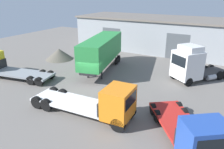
{
  "coord_description": "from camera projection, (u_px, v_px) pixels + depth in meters",
  "views": [
    {
      "loc": [
        11.9,
        -16.41,
        8.98
      ],
      "look_at": [
        2.4,
        0.55,
        1.6
      ],
      "focal_mm": 35.0,
      "sensor_mm": 36.0,
      "label": 1
    }
  ],
  "objects": [
    {
      "name": "gravel_pile",
      "position": [
        59.0,
        54.0,
        30.82
      ],
      "size": [
        3.89,
        3.89,
        1.51
      ],
      "color": "#565147",
      "rests_on": "ground_plane"
    },
    {
      "name": "flatbed_truck_blue",
      "position": [
        195.0,
        135.0,
        12.56
      ],
      "size": [
        6.12,
        7.08,
        2.65
      ],
      "rotation": [
        0.0,
        0.0,
        -0.93
      ],
      "color": "#2347A3",
      "rests_on": "ground_plane"
    },
    {
      "name": "container_trailer_green",
      "position": [
        102.0,
        50.0,
        25.6
      ],
      "size": [
        4.71,
        9.83,
        4.03
      ],
      "rotation": [
        0.0,
        0.0,
        -1.33
      ],
      "color": "#28843D",
      "rests_on": "ground_plane"
    },
    {
      "name": "ground_plane",
      "position": [
        89.0,
        87.0,
        22.01
      ],
      "size": [
        60.0,
        60.0,
        0.0
      ],
      "primitive_type": "plane",
      "color": "slate"
    },
    {
      "name": "flatbed_truck_yellow",
      "position": [
        1.0,
        65.0,
        24.42
      ],
      "size": [
        8.93,
        3.95,
        2.67
      ],
      "rotation": [
        0.0,
        0.0,
        -2.96
      ],
      "color": "yellow",
      "rests_on": "ground_plane"
    },
    {
      "name": "flatbed_truck_orange",
      "position": [
        102.0,
        103.0,
        16.18
      ],
      "size": [
        8.53,
        2.84,
        2.72
      ],
      "rotation": [
        0.0,
        0.0,
        0.05
      ],
      "color": "orange",
      "rests_on": "ground_plane"
    },
    {
      "name": "tractor_unit_white",
      "position": [
        191.0,
        65.0,
        22.88
      ],
      "size": [
        5.84,
        6.63,
        3.91
      ],
      "rotation": [
        0.0,
        0.0,
        -2.21
      ],
      "color": "silver",
      "rests_on": "ground_plane"
    },
    {
      "name": "warehouse_building",
      "position": [
        152.0,
        33.0,
        36.21
      ],
      "size": [
        24.47,
        9.6,
        5.17
      ],
      "color": "#93999E",
      "rests_on": "ground_plane"
    }
  ]
}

